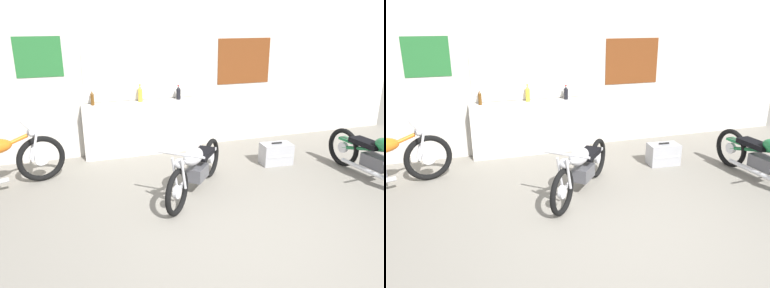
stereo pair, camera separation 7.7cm
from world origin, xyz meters
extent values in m
plane|color=gray|center=(0.00, 0.00, 0.00)|extent=(24.00, 24.00, 0.00)
cube|color=beige|center=(0.00, 3.40, 1.40)|extent=(10.00, 0.06, 2.80)
cube|color=silver|center=(-0.51, 3.36, 1.43)|extent=(1.93, 0.01, 0.83)
cube|color=beige|center=(-0.51, 3.36, 1.43)|extent=(1.99, 0.01, 0.89)
cube|color=brown|center=(1.50, 3.36, 1.59)|extent=(1.08, 0.01, 0.85)
cube|color=#23662D|center=(-2.16, 3.36, 1.78)|extent=(0.73, 0.01, 0.65)
cube|color=silver|center=(-0.51, 3.22, 0.48)|extent=(2.15, 0.28, 0.97)
cylinder|color=#5B3814|center=(-1.39, 3.22, 1.06)|extent=(0.06, 0.06, 0.19)
cone|color=#5B3814|center=(-1.39, 3.22, 1.19)|extent=(0.05, 0.05, 0.05)
cylinder|color=silver|center=(-1.39, 3.22, 1.23)|extent=(0.02, 0.02, 0.02)
cylinder|color=gold|center=(-0.56, 3.24, 1.08)|extent=(0.08, 0.08, 0.22)
cone|color=gold|center=(-0.56, 3.24, 1.22)|extent=(0.07, 0.07, 0.06)
cylinder|color=gold|center=(-0.56, 3.24, 1.27)|extent=(0.03, 0.03, 0.02)
cylinder|color=black|center=(0.14, 3.22, 1.06)|extent=(0.08, 0.08, 0.19)
cone|color=black|center=(0.14, 3.22, 1.18)|extent=(0.07, 0.07, 0.05)
cylinder|color=red|center=(0.14, 3.22, 1.22)|extent=(0.03, 0.03, 0.02)
torus|color=black|center=(2.53, 1.56, 0.32)|extent=(0.13, 0.65, 0.65)
cylinder|color=silver|center=(2.53, 1.56, 0.32)|extent=(0.07, 0.19, 0.18)
cube|color=#4C4C51|center=(2.59, 0.88, 0.31)|extent=(0.25, 0.44, 0.20)
cylinder|color=#196B38|center=(2.59, 0.88, 0.50)|extent=(0.16, 1.38, 0.42)
cube|color=black|center=(2.57, 1.11, 0.54)|extent=(0.28, 0.53, 0.08)
cube|color=#196B38|center=(2.54, 1.47, 0.48)|extent=(0.16, 0.31, 0.04)
cylinder|color=silver|center=(2.44, 0.98, 0.18)|extent=(0.13, 0.83, 0.06)
torus|color=black|center=(-2.25, 2.49, 0.36)|extent=(0.71, 0.30, 0.72)
cylinder|color=silver|center=(-2.25, 2.49, 0.36)|extent=(0.21, 0.12, 0.20)
cylinder|color=silver|center=(-2.34, 2.53, 0.63)|extent=(0.18, 0.09, 0.53)
cylinder|color=silver|center=(-2.30, 2.41, 0.63)|extent=(0.18, 0.09, 0.53)
cylinder|color=silver|center=(-2.39, 2.45, 0.89)|extent=(0.22, 0.62, 0.03)
sphere|color=silver|center=(-2.34, 2.46, 0.79)|extent=(0.13, 0.13, 0.13)
torus|color=black|center=(-0.58, 0.84, 0.31)|extent=(0.45, 0.51, 0.61)
cylinder|color=silver|center=(-0.58, 0.84, 0.31)|extent=(0.15, 0.16, 0.17)
torus|color=black|center=(0.26, 1.84, 0.31)|extent=(0.45, 0.51, 0.61)
cylinder|color=silver|center=(0.26, 1.84, 0.31)|extent=(0.15, 0.16, 0.17)
cube|color=#4C4C51|center=(-0.12, 1.39, 0.29)|extent=(0.40, 0.42, 0.19)
cylinder|color=#B2B2B7|center=(-0.12, 1.39, 0.48)|extent=(0.81, 0.94, 0.40)
ellipsoid|color=#B2B2B7|center=(-0.23, 1.26, 0.60)|extent=(0.47, 0.49, 0.22)
cube|color=black|center=(0.01, 1.54, 0.52)|extent=(0.47, 0.49, 0.08)
cube|color=#B2B2B7|center=(0.21, 1.78, 0.46)|extent=(0.28, 0.29, 0.04)
cylinder|color=silver|center=(-0.50, 0.85, 0.54)|extent=(0.13, 0.15, 0.45)
cylinder|color=silver|center=(-0.59, 0.93, 0.54)|extent=(0.13, 0.15, 0.45)
cylinder|color=silver|center=(-0.50, 0.94, 0.77)|extent=(0.51, 0.44, 0.03)
sphere|color=silver|center=(-0.54, 0.90, 0.67)|extent=(0.13, 0.13, 0.13)
cylinder|color=silver|center=(-0.17, 1.55, 0.17)|extent=(0.51, 0.59, 0.06)
cube|color=#9E9EA3|center=(1.51, 1.98, 0.18)|extent=(0.54, 0.34, 0.36)
cube|color=silver|center=(1.50, 1.83, 0.18)|extent=(0.44, 0.04, 0.02)
cube|color=black|center=(1.51, 1.98, 0.37)|extent=(0.18, 0.04, 0.02)
camera|label=1|loc=(-1.75, -3.26, 2.40)|focal=35.00mm
camera|label=2|loc=(-1.67, -3.29, 2.40)|focal=35.00mm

